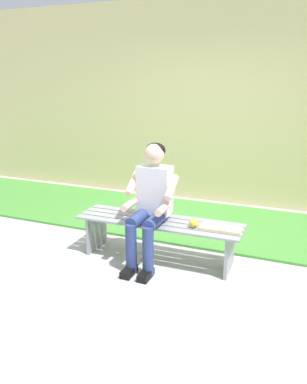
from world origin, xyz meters
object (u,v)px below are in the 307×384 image
at_px(person_seated, 150,200).
at_px(book_open, 220,229).
at_px(bench_near, 159,229).
at_px(apple, 194,223).

xyz_separation_m(person_seated, book_open, (-0.71, -0.09, -0.23)).
bearing_deg(book_open, person_seated, 6.66).
distance_m(bench_near, person_seated, 0.36).
relative_size(bench_near, apple, 19.82).
relative_size(bench_near, book_open, 4.23).
height_order(person_seated, book_open, person_seated).
bearing_deg(apple, book_open, -169.25).
relative_size(apple, book_open, 0.21).
bearing_deg(book_open, bench_near, -1.46).
relative_size(person_seated, apple, 14.13).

